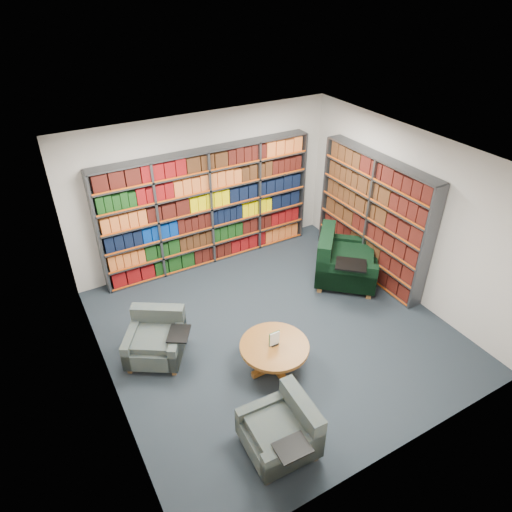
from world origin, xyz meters
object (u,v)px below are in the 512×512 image
chair_teal_front (284,431)px  chair_green_right (341,263)px  chair_teal_left (157,339)px  coffee_table (274,350)px

chair_teal_front → chair_green_right: bearing=41.1°
chair_teal_left → coffee_table: bearing=-39.7°
chair_teal_left → chair_green_right: size_ratio=0.73×
coffee_table → chair_teal_front: bearing=-115.9°
chair_green_right → chair_teal_front: size_ratio=1.58×
chair_green_right → chair_teal_front: 3.58m
chair_teal_left → chair_teal_front: bearing=-70.5°
chair_teal_left → chair_teal_front: (0.78, -2.21, 0.00)m
coffee_table → chair_green_right: bearing=30.0°
chair_teal_front → coffee_table: 1.24m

